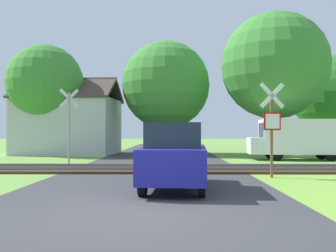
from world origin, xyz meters
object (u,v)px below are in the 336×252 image
at_px(mail_truck, 296,138).
at_px(house, 69,125).
at_px(tree_far, 330,94).
at_px(stop_sign_near, 272,124).
at_px(tree_left, 45,83).
at_px(tree_right, 275,66).
at_px(tree_center, 166,85).
at_px(parked_car, 175,156).
at_px(crossing_sign_far, 69,121).

bearing_deg(mail_truck, house, 72.52).
bearing_deg(tree_far, stop_sign_near, -118.43).
distance_m(tree_left, tree_far, 21.11).
relative_size(tree_left, tree_right, 0.81).
xyz_separation_m(house, tree_left, (-1.27, -1.27, 2.80)).
distance_m(tree_left, tree_center, 8.17).
height_order(tree_far, parked_car, tree_far).
xyz_separation_m(tree_center, tree_right, (7.00, -2.29, 0.93)).
relative_size(tree_left, parked_car, 1.81).
bearing_deg(tree_right, crossing_sign_far, -148.00).
height_order(house, tree_right, tree_right).
bearing_deg(house, crossing_sign_far, -71.05).
height_order(house, mail_truck, house).
relative_size(stop_sign_near, tree_far, 0.43).
bearing_deg(parked_car, stop_sign_near, 40.12).
distance_m(crossing_sign_far, house, 9.67).
xyz_separation_m(crossing_sign_far, mail_truck, (11.55, 3.91, -0.79)).
bearing_deg(tree_left, mail_truck, -14.99).
xyz_separation_m(crossing_sign_far, tree_left, (-3.86, 8.04, 2.83)).
distance_m(tree_left, tree_right, 15.14).
relative_size(tree_center, tree_far, 1.06).
xyz_separation_m(tree_right, parked_car, (-6.46, -13.64, -4.88)).
relative_size(crossing_sign_far, parked_car, 0.86).
height_order(tree_right, parked_car, tree_right).
relative_size(crossing_sign_far, house, 0.50).
bearing_deg(tree_right, stop_sign_near, -105.80).
xyz_separation_m(crossing_sign_far, tree_right, (11.22, 7.01, 3.75)).
height_order(tree_far, mail_truck, tree_far).
distance_m(crossing_sign_far, tree_left, 9.36).
bearing_deg(crossing_sign_far, tree_right, 16.01).
xyz_separation_m(tree_left, tree_far, (20.71, 4.04, -0.42)).
height_order(tree_right, tree_far, tree_right).
bearing_deg(tree_center, tree_far, 12.38).
distance_m(tree_right, tree_far, 7.70).
xyz_separation_m(stop_sign_near, house, (-10.64, 13.51, 0.25)).
bearing_deg(tree_right, mail_truck, -83.91).
bearing_deg(tree_far, house, -171.92).
height_order(house, tree_center, tree_center).
xyz_separation_m(stop_sign_near, tree_far, (8.81, 16.27, 2.63)).
relative_size(house, tree_right, 0.77).
bearing_deg(stop_sign_near, tree_right, -115.51).
relative_size(stop_sign_near, tree_center, 0.41).
bearing_deg(tree_left, tree_far, 11.02).
height_order(crossing_sign_far, tree_right, tree_right).
height_order(stop_sign_near, mail_truck, stop_sign_near).
height_order(tree_left, tree_far, tree_far).
xyz_separation_m(tree_center, parked_car, (0.54, -15.93, -3.95)).
distance_m(house, tree_right, 14.48).
distance_m(mail_truck, parked_car, 12.55).
bearing_deg(parked_car, tree_right, 68.28).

